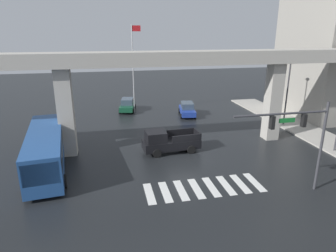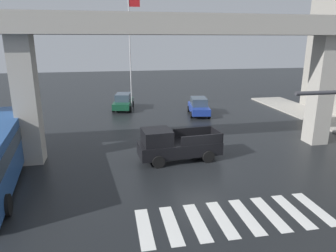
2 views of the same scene
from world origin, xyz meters
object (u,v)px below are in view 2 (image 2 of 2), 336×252
(pickup_truck, at_px, (175,145))
(sedan_dark_green, at_px, (123,102))
(flagpole, at_px, (131,49))
(sedan_blue, at_px, (199,106))
(street_lamp_mid_block, at_px, (335,74))

(pickup_truck, xyz_separation_m, sedan_dark_green, (-2.41, 15.33, -0.14))
(sedan_dark_green, height_order, flagpole, flagpole)
(sedan_blue, bearing_deg, pickup_truck, -113.44)
(sedan_blue, bearing_deg, flagpole, 156.17)
(pickup_truck, relative_size, sedan_dark_green, 1.15)
(sedan_blue, bearing_deg, sedan_dark_green, 151.92)
(flagpole, bearing_deg, sedan_dark_green, 130.57)
(pickup_truck, distance_m, flagpole, 15.32)
(pickup_truck, relative_size, flagpole, 0.46)
(sedan_dark_green, distance_m, street_lamp_mid_block, 20.35)
(pickup_truck, height_order, sedan_blue, pickup_truck)
(flagpole, bearing_deg, pickup_truck, -84.08)
(sedan_dark_green, xyz_separation_m, sedan_blue, (7.35, -3.92, 0.00))
(street_lamp_mid_block, bearing_deg, pickup_truck, -161.15)
(pickup_truck, height_order, sedan_dark_green, pickup_truck)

